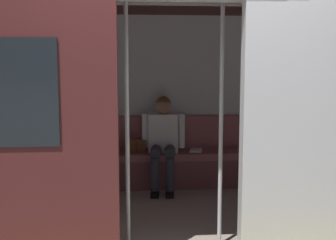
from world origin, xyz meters
name	(u,v)px	position (x,y,z in m)	size (l,w,h in m)	color
train_car	(161,67)	(0.06, -1.23, 1.56)	(6.40, 2.82, 2.36)	silver
bench_seat	(160,160)	(0.00, -2.31, 0.35)	(2.65, 0.44, 0.46)	#935156
person_seated	(163,136)	(-0.04, -2.26, 0.68)	(0.55, 0.70, 1.19)	silver
handbag	(136,146)	(0.30, -2.35, 0.55)	(0.26, 0.15, 0.17)	brown
book	(196,150)	(-0.48, -2.34, 0.48)	(0.15, 0.22, 0.03)	silver
grab_pole_door	(127,122)	(0.40, -0.42, 1.11)	(0.04, 0.04, 2.22)	silver
grab_pole_far	(221,121)	(-0.40, -0.43, 1.11)	(0.04, 0.04, 2.22)	silver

